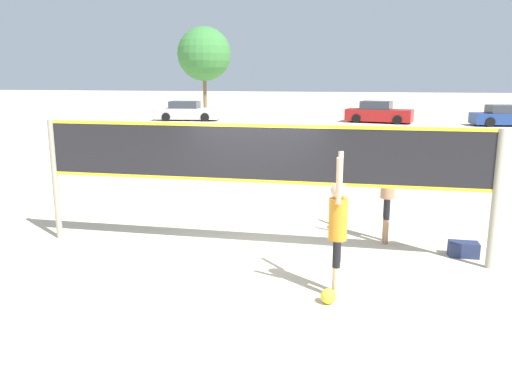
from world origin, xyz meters
name	(u,v)px	position (x,y,z in m)	size (l,w,h in m)	color
ground_plane	(256,251)	(0.00, 0.00, 0.00)	(200.00, 200.00, 0.00)	beige
volleyball_net	(256,163)	(0.00, 0.00, 1.73)	(8.50, 0.12, 2.46)	gray
player_spiker	(338,222)	(1.59, -1.67, 1.16)	(0.28, 0.71, 2.20)	beige
player_blocker	(388,184)	(2.46, 1.06, 1.20)	(0.28, 0.72, 2.27)	tan
volleyball	(328,296)	(1.50, -2.00, 0.12)	(0.23, 0.23, 0.23)	yellow
gear_bag	(463,249)	(3.86, 0.50, 0.14)	(0.53, 0.29, 0.28)	navy
parked_car_near	(187,112)	(-10.93, 27.49, 0.66)	(4.93, 2.29, 1.46)	#B7B7BC
parked_car_mid	(378,113)	(3.28, 28.48, 0.69)	(4.95, 2.83, 1.55)	maroon
parked_car_far	(506,117)	(11.67, 27.72, 0.63)	(4.66, 2.33, 1.41)	navy
tree_left_cluster	(204,54)	(-11.37, 33.50, 5.17)	(4.60, 4.60, 7.49)	brown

